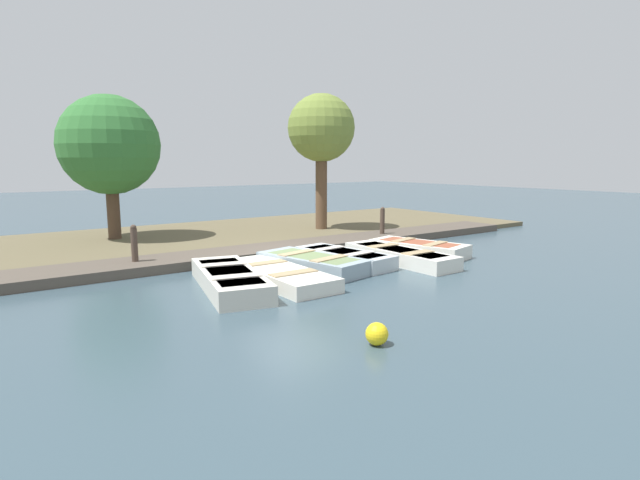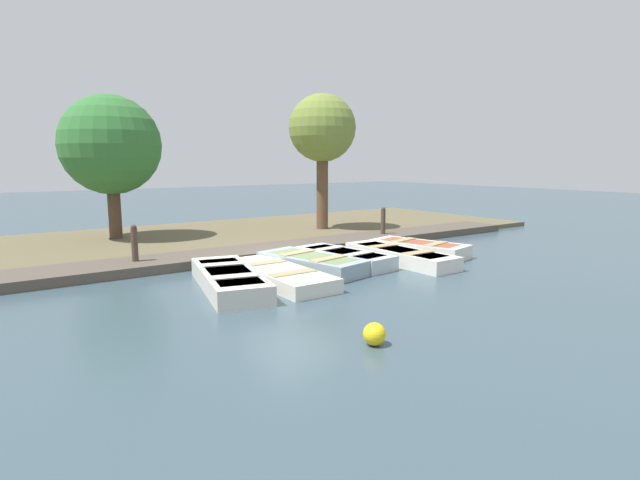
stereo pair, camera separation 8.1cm
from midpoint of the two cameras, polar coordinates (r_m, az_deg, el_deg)
The scene contains 14 objects.
ground_plane at distance 13.38m, azimuth -2.54°, elevation -2.58°, with size 80.00×80.00×0.00m, color #384C56.
shore_bank at distance 17.72m, azimuth -11.29°, elevation 0.38°, with size 8.00×24.00×0.16m.
dock_walkway at distance 14.53m, azimuth -5.51°, elevation -1.20°, with size 1.55×19.41×0.24m.
rowboat_0 at distance 10.77m, azimuth -10.17°, elevation -4.41°, with size 3.52×1.84×0.42m.
rowboat_1 at distance 11.26m, azimuth -4.65°, elevation -3.95°, with size 3.35×1.18×0.33m.
rowboat_2 at distance 12.34m, azimuth -0.69°, elevation -2.62°, with size 3.06×1.76×0.40m.
rowboat_3 at distance 13.04m, azimuth 2.96°, elevation -2.02°, with size 2.92×1.37×0.39m.
rowboat_4 at distance 13.47m, azimuth 9.26°, elevation -1.78°, with size 3.43×1.01×0.39m.
rowboat_5 at distance 14.63m, azimuth 11.41°, elevation -0.94°, with size 2.94×1.72×0.41m.
mooring_post_near at distance 13.07m, azimuth -20.25°, elevation -0.81°, with size 0.16×0.16×1.16m.
mooring_post_far at distance 17.07m, azimuth 7.35°, elevation 1.85°, with size 0.16×0.16×1.16m.
buoy at distance 7.49m, azimuth 6.55°, elevation -10.63°, with size 0.34×0.34×0.34m.
park_tree_far_left at distance 17.60m, azimuth -22.71°, elevation 9.92°, with size 3.17×3.17×4.79m.
park_tree_left at distance 18.71m, azimuth 0.39°, elevation 12.43°, with size 2.47×2.47×5.13m.
Camera 2 is at (11.07, -7.02, 2.68)m, focal length 28.00 mm.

